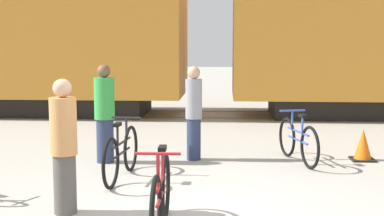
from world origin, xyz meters
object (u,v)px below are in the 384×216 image
(freight_train, at_px, (208,8))
(traffic_cone, at_px, (363,146))
(bicycle_blue, at_px, (298,141))
(bicycle_black, at_px, (121,154))
(person_in_grey, at_px, (194,112))
(person_in_green, at_px, (105,114))
(bicycle_maroon, at_px, (161,197))
(person_in_tan, at_px, (64,146))

(freight_train, bearing_deg, traffic_cone, -63.55)
(freight_train, relative_size, bicycle_blue, 35.66)
(freight_train, xyz_separation_m, bicycle_black, (-1.03, -7.38, -2.62))
(person_in_grey, relative_size, person_in_green, 0.98)
(bicycle_black, bearing_deg, freight_train, 82.04)
(bicycle_blue, relative_size, person_in_grey, 1.01)
(bicycle_black, relative_size, person_in_grey, 1.10)
(person_in_green, bearing_deg, bicycle_blue, 91.26)
(bicycle_maroon, bearing_deg, traffic_cone, 51.19)
(freight_train, distance_m, person_in_grey, 6.33)
(person_in_grey, height_order, traffic_cone, person_in_grey)
(bicycle_blue, xyz_separation_m, person_in_tan, (-3.13, -2.96, 0.44))
(freight_train, distance_m, bicycle_black, 7.90)
(person_in_grey, xyz_separation_m, person_in_tan, (-1.35, -3.05, -0.02))
(freight_train, distance_m, bicycle_blue, 6.82)
(person_in_tan, relative_size, traffic_cone, 2.93)
(person_in_grey, bearing_deg, bicycle_black, 100.80)
(freight_train, bearing_deg, bicycle_maroon, -90.99)
(freight_train, height_order, bicycle_black, freight_train)
(person_in_green, distance_m, person_in_tan, 2.75)
(bicycle_maroon, bearing_deg, bicycle_blue, 61.86)
(person_in_tan, bearing_deg, traffic_cone, -97.34)
(person_in_green, bearing_deg, bicycle_black, 21.71)
(bicycle_blue, relative_size, person_in_green, 0.99)
(bicycle_blue, distance_m, bicycle_maroon, 4.04)
(bicycle_maroon, height_order, bicycle_black, bicycle_maroon)
(bicycle_maroon, bearing_deg, person_in_tan, 153.82)
(bicycle_blue, distance_m, person_in_green, 3.31)
(bicycle_blue, relative_size, bicycle_maroon, 0.94)
(bicycle_black, relative_size, traffic_cone, 3.25)
(bicycle_maroon, distance_m, person_in_green, 3.65)
(bicycle_black, bearing_deg, bicycle_maroon, -68.73)
(freight_train, xyz_separation_m, bicycle_maroon, (-0.17, -9.60, -2.61))
(person_in_grey, bearing_deg, bicycle_maroon, 133.60)
(freight_train, bearing_deg, person_in_tan, -98.78)
(bicycle_black, bearing_deg, person_in_grey, 55.27)
(bicycle_maroon, relative_size, person_in_green, 1.05)
(freight_train, height_order, bicycle_maroon, freight_train)
(bicycle_blue, distance_m, bicycle_black, 3.07)
(person_in_green, height_order, traffic_cone, person_in_green)
(freight_train, xyz_separation_m, person_in_tan, (-1.39, -9.00, -2.19))
(person_in_grey, xyz_separation_m, traffic_cone, (2.93, 0.15, -0.58))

